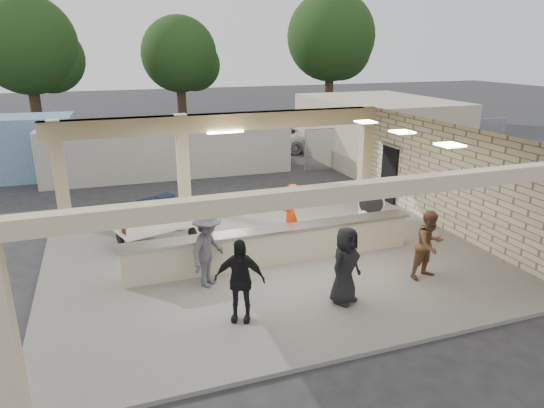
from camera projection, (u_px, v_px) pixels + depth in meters
name	position (u px, v px, depth m)	size (l,w,h in m)	color
ground	(268.00, 258.00, 13.78)	(120.00, 120.00, 0.00)	#252528
pavilion	(267.00, 205.00, 14.02)	(12.01, 10.00, 3.55)	slate
baggage_counter	(274.00, 245.00, 13.15)	(8.20, 0.58, 0.98)	beige
luggage_cart	(153.00, 219.00, 14.42)	(2.69, 2.11, 1.37)	white
drum_fan	(371.00, 203.00, 16.59)	(0.93, 0.72, 1.00)	white
baggage_handler	(291.00, 214.00, 14.34)	(0.66, 0.36, 1.82)	#EC3C0C
passenger_a	(429.00, 245.00, 12.16)	(0.87, 0.38, 1.78)	brown
passenger_b	(240.00, 280.00, 10.23)	(1.09, 0.40, 1.86)	black
passenger_c	(208.00, 249.00, 11.72)	(1.24, 0.43, 1.91)	#4C4C51
passenger_d	(345.00, 265.00, 10.96)	(0.89, 0.37, 1.83)	black
car_white_a	(311.00, 138.00, 28.24)	(2.14, 4.52, 1.29)	silver
car_white_b	(376.00, 131.00, 29.97)	(1.73, 4.64, 1.47)	silver
car_dark	(279.00, 133.00, 29.38)	(1.57, 4.45, 1.48)	black
container_white	(170.00, 150.00, 22.35)	(11.13, 2.23, 2.41)	#B8B9B4
fence	(412.00, 142.00, 25.02)	(12.06, 0.06, 2.03)	gray
tree_left	(33.00, 49.00, 31.25)	(6.60, 6.30, 9.00)	#382619
tree_mid	(183.00, 57.00, 36.42)	(6.00, 5.60, 8.00)	#382619
tree_right	(333.00, 40.00, 38.96)	(7.20, 7.00, 10.00)	#382619
adjacent_building	(377.00, 130.00, 25.27)	(6.00, 8.00, 3.20)	#C0B799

